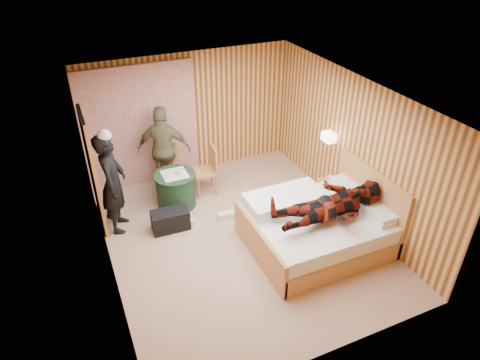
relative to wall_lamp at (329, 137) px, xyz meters
name	(u,v)px	position (x,y,z in m)	size (l,w,h in m)	color
floor	(240,237)	(-1.92, -0.45, -1.30)	(4.20, 5.00, 0.01)	tan
ceiling	(240,97)	(-1.92, -0.45, 1.20)	(4.20, 5.00, 0.01)	silver
wall_back	(190,115)	(-1.92, 2.05, -0.05)	(4.20, 0.02, 2.50)	#EAB35A
wall_left	(100,206)	(-4.02, -0.45, -0.05)	(0.02, 5.00, 2.50)	#EAB35A
wall_right	(352,148)	(0.18, -0.45, -0.05)	(0.02, 5.00, 2.50)	#EAB35A
curtain	(141,127)	(-2.92, 1.98, -0.10)	(2.20, 0.08, 2.40)	beige
doorway	(92,171)	(-3.98, 0.95, -0.28)	(0.06, 0.90, 2.05)	black
wall_lamp	(329,137)	(0.00, 0.00, 0.00)	(0.26, 0.24, 0.16)	gold
bed	(319,226)	(-0.81, -1.09, -0.96)	(2.19, 1.73, 1.19)	#C67F51
nightstand	(332,196)	(-0.04, -0.35, -1.03)	(0.40, 0.55, 0.53)	#C67F51
round_table	(176,189)	(-2.62, 0.90, -0.96)	(0.76, 0.76, 0.67)	#1B3C29
chair_far	(167,165)	(-2.60, 1.51, -0.76)	(0.51, 0.51, 0.93)	#C67F51
chair_near	(209,167)	(-1.90, 1.08, -0.75)	(0.48, 0.48, 0.96)	#C67F51
duffel_bag	(170,220)	(-2.93, 0.25, -1.12)	(0.63, 0.34, 0.36)	black
sneaker_left	(187,223)	(-2.65, 0.21, -1.24)	(0.25, 0.10, 0.11)	white
sneaker_right	(226,216)	(-1.95, 0.12, -1.23)	(0.30, 0.12, 0.13)	white
woman_standing	(113,183)	(-3.72, 0.65, -0.41)	(0.65, 0.43, 1.79)	black
man_at_table	(164,150)	(-2.62, 1.54, -0.44)	(1.01, 0.42, 1.72)	#646143
man_on_bed	(333,198)	(-0.77, -1.32, -0.28)	(1.77, 0.67, 0.86)	#621409
book_lower	(335,185)	(-0.04, -0.40, -0.76)	(0.17, 0.22, 0.02)	white
book_upper	(335,184)	(-0.04, -0.40, -0.74)	(0.16, 0.22, 0.02)	white
cup_nightstand	(329,178)	(-0.04, -0.22, -0.72)	(0.10, 0.10, 0.09)	white
cup_table	(181,172)	(-2.52, 0.85, -0.58)	(0.12, 0.12, 0.10)	white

